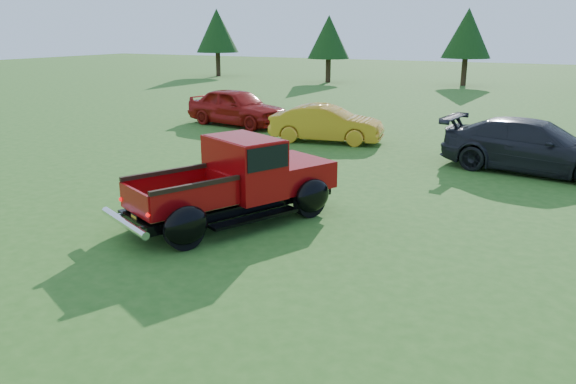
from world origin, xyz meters
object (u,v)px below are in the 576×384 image
Objects in this scene: tree_far_west at (217,31)px; pickup_truck at (245,180)px; show_car_red at (237,107)px; tree_west at (329,37)px; show_car_grey at (534,146)px; show_car_yellow at (327,124)px; tree_mid_left at (467,33)px.

pickup_truck is at bearing -55.20° from tree_far_west.
tree_west is at bearing 22.55° from show_car_red.
pickup_truck is at bearing 152.33° from show_car_grey.
pickup_truck reaches higher than show_car_grey.
tree_far_west reaches higher than show_car_red.
tree_mid_left is at bearing -11.81° from show_car_yellow.
tree_mid_left reaches higher than pickup_truck.
tree_far_west is 1.10× the size of show_car_grey.
tree_far_west reaches higher than tree_west.
tree_mid_left is at bearing 22.50° from show_car_grey.
tree_west is 0.98× the size of pickup_truck.
show_car_grey is at bearing -41.82° from tree_far_west.
tree_mid_left is (9.00, 2.00, 0.27)m from tree_west.
show_car_yellow is at bearing -91.05° from tree_mid_left.
pickup_truck is at bearing -136.90° from show_car_red.
show_car_red is 11.36m from show_car_grey.
show_car_red is at bearing -54.33° from tree_far_west.
tree_west is 30.10m from pickup_truck.
show_car_yellow is 0.79× the size of show_car_grey.
pickup_truck is 1.11× the size of show_car_red.
show_car_grey is at bearing 78.87° from pickup_truck.
tree_mid_left reaches higher than tree_west.
tree_mid_left reaches higher than show_car_grey.
tree_west is at bearing 134.50° from pickup_truck.
tree_far_west reaches higher than tree_mid_left.
tree_mid_left is 22.35m from show_car_yellow.
tree_mid_left is 30.33m from pickup_truck.
tree_west is at bearing 43.05° from show_car_grey.
tree_west is 0.92× the size of tree_mid_left.
show_car_red reaches higher than show_car_yellow.
show_car_yellow is at bearing 126.39° from pickup_truck.
tree_far_west is 1.13× the size of tree_west.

